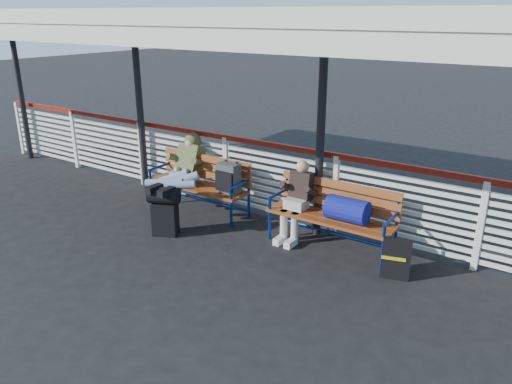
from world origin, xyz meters
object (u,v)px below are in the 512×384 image
Objects in this scene: bench_right at (340,209)px; suitcase_side at (396,259)px; traveler_man at (178,176)px; bench_left at (210,178)px; companion_person at (297,200)px; luggage_stack at (165,209)px.

bench_right is 1.04m from suitcase_side.
traveler_man is 3.37× the size of suitcase_side.
bench_left is 1.00× the size of bench_right.
companion_person is at bearing 154.01° from suitcase_side.
bench_right is at bearing 146.26° from suitcase_side.
suitcase_side is (3.60, 0.01, -0.43)m from traveler_man.
bench_left is (0.01, 1.03, 0.19)m from luggage_stack.
bench_right is at bearing 6.81° from traveler_man.
companion_person is (2.00, 0.31, -0.08)m from traveler_man.
bench_right is (2.32, 1.00, 0.18)m from luggage_stack.
bench_left is 2.31m from bench_right.
bench_left is at bearing 43.79° from traveler_man.
bench_left is at bearing 65.29° from luggage_stack.
bench_left reaches higher than bench_right.
suitcase_side is at bearing 0.18° from traveler_man.
traveler_man is at bearing -136.21° from bench_left.
traveler_man reaches higher than suitcase_side.
traveler_man reaches higher than bench_left.
luggage_stack is 0.46× the size of traveler_man.
suitcase_side is (3.24, -0.33, -0.36)m from bench_left.
bench_left is 3.71× the size of suitcase_side.
traveler_man is 3.62m from suitcase_side.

